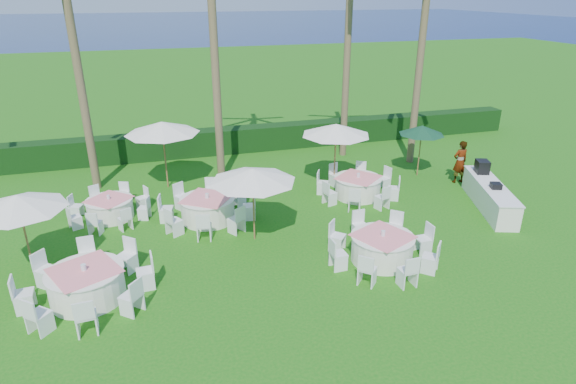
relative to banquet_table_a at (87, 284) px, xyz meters
name	(u,v)px	position (x,y,z in m)	size (l,w,h in m)	color
ground	(256,287)	(4.34, -0.74, -0.45)	(120.00, 120.00, 0.00)	#146210
hedge	(201,143)	(4.34, 11.26, 0.15)	(34.00, 1.00, 1.20)	black
ocean	(150,28)	(4.34, 101.26, -0.45)	(260.00, 260.00, 0.00)	#061C45
banquet_table_a	(87,284)	(0.00, 0.00, 0.00)	(3.43, 3.43, 1.03)	white
banquet_table_c	(382,247)	(8.27, -0.42, -0.02)	(3.29, 3.29, 0.99)	white
banquet_table_d	(110,208)	(0.36, 4.96, -0.07)	(2.79, 2.79, 0.87)	white
banquet_table_e	(208,208)	(3.67, 3.81, -0.01)	(3.35, 3.35, 1.01)	white
banquet_table_f	(358,186)	(9.57, 4.25, -0.03)	(3.17, 3.17, 0.97)	white
umbrella_a	(18,202)	(-1.61, 1.74, 1.77)	(2.55, 2.55, 2.44)	brown
umbrella_b	(253,175)	(4.91, 1.97, 1.77)	(2.74, 2.74, 2.44)	brown
umbrella_c	(162,128)	(2.48, 7.36, 2.06)	(2.94, 2.94, 2.76)	brown
umbrella_d	(336,130)	(9.11, 5.59, 1.94)	(2.78, 2.78, 2.62)	brown
umbrella_green	(422,130)	(13.05, 5.67, 1.58)	(1.93, 1.93, 2.23)	brown
buffet_table	(489,195)	(13.83, 1.93, 0.05)	(2.14, 4.10, 1.44)	white
staff_person	(460,162)	(14.25, 4.45, 0.45)	(0.66, 0.43, 1.81)	gray
palm_b	(79,75)	(-0.31, 8.10, 4.13)	(4.41, 4.05, 8.26)	brown
palm_c	(212,15)	(4.75, 7.62, 6.17)	(4.27, 4.36, 12.26)	brown
palm_d	(347,50)	(11.01, 9.25, 4.53)	(4.36, 4.27, 9.05)	brown
palm_e	(420,60)	(13.66, 7.38, 4.22)	(4.40, 4.16, 8.43)	brown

